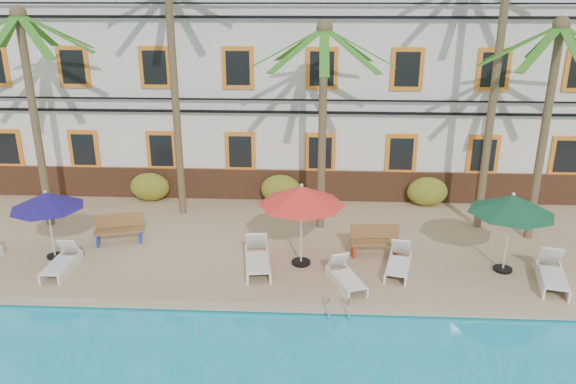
# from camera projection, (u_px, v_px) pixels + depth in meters

# --- Properties ---
(ground) EXTENTS (100.00, 100.00, 0.00)m
(ground) POSITION_uv_depth(u_px,v_px,m) (264.00, 298.00, 15.24)
(ground) COLOR #384C23
(ground) RESTS_ON ground
(pool_deck) EXTENTS (30.00, 12.00, 0.25)m
(pool_deck) POSITION_uv_depth(u_px,v_px,m) (277.00, 222.00, 19.89)
(pool_deck) COLOR tan
(pool_deck) RESTS_ON ground
(pool_coping) EXTENTS (30.00, 0.35, 0.06)m
(pool_coping) POSITION_uv_depth(u_px,v_px,m) (261.00, 307.00, 14.30)
(pool_coping) COLOR tan
(pool_coping) RESTS_ON pool_deck
(hotel_building) EXTENTS (25.40, 6.44, 10.22)m
(hotel_building) POSITION_uv_depth(u_px,v_px,m) (285.00, 55.00, 22.76)
(hotel_building) COLOR silver
(hotel_building) RESTS_ON pool_deck
(palm_a) EXTENTS (4.43, 4.43, 7.22)m
(palm_a) POSITION_uv_depth(u_px,v_px,m) (30.00, 88.00, 17.79)
(palm_a) COLOR brown
(palm_a) RESTS_ON pool_deck
(palm_b) EXTENTS (4.43, 4.43, 8.89)m
(palm_b) POSITION_uv_depth(u_px,v_px,m) (172.00, 54.00, 18.46)
(palm_b) COLOR brown
(palm_b) RESTS_ON pool_deck
(palm_c) EXTENTS (4.43, 4.43, 6.81)m
(palm_c) POSITION_uv_depth(u_px,v_px,m) (323.00, 97.00, 17.69)
(palm_c) COLOR brown
(palm_c) RESTS_ON pool_deck
(palm_d) EXTENTS (4.43, 4.43, 9.71)m
(palm_d) POSITION_uv_depth(u_px,v_px,m) (500.00, 43.00, 17.13)
(palm_d) COLOR brown
(palm_d) RESTS_ON pool_deck
(palm_e) EXTENTS (4.43, 4.43, 6.95)m
(palm_e) POSITION_uv_depth(u_px,v_px,m) (550.00, 100.00, 16.84)
(palm_e) COLOR brown
(palm_e) RESTS_ON pool_deck
(shrub_left) EXTENTS (1.50, 0.90, 1.10)m
(shrub_left) POSITION_uv_depth(u_px,v_px,m) (150.00, 187.00, 21.39)
(shrub_left) COLOR #2D5919
(shrub_left) RESTS_ON pool_deck
(shrub_mid) EXTENTS (1.50, 0.90, 1.10)m
(shrub_mid) POSITION_uv_depth(u_px,v_px,m) (281.00, 189.00, 21.15)
(shrub_mid) COLOR #2D5919
(shrub_mid) RESTS_ON pool_deck
(shrub_right) EXTENTS (1.50, 0.90, 1.10)m
(shrub_right) POSITION_uv_depth(u_px,v_px,m) (427.00, 192.00, 20.89)
(shrub_right) COLOR #2D5919
(shrub_right) RESTS_ON pool_deck
(umbrella_blue) EXTENTS (2.15, 2.15, 2.15)m
(umbrella_blue) POSITION_uv_depth(u_px,v_px,m) (46.00, 201.00, 16.41)
(umbrella_blue) COLOR black
(umbrella_blue) RESTS_ON pool_deck
(umbrella_red) EXTENTS (2.51, 2.51, 2.51)m
(umbrella_red) POSITION_uv_depth(u_px,v_px,m) (302.00, 196.00, 15.89)
(umbrella_red) COLOR black
(umbrella_red) RESTS_ON pool_deck
(umbrella_green) EXTENTS (2.40, 2.40, 2.40)m
(umbrella_green) POSITION_uv_depth(u_px,v_px,m) (512.00, 205.00, 15.53)
(umbrella_green) COLOR black
(umbrella_green) RESTS_ON pool_deck
(lounger_b) EXTENTS (0.60, 1.67, 0.79)m
(lounger_b) POSITION_uv_depth(u_px,v_px,m) (62.00, 262.00, 16.15)
(lounger_b) COLOR silver
(lounger_b) RESTS_ON pool_deck
(lounger_c) EXTENTS (0.96, 2.02, 0.92)m
(lounger_c) POSITION_uv_depth(u_px,v_px,m) (257.00, 259.00, 16.27)
(lounger_c) COLOR silver
(lounger_c) RESTS_ON pool_deck
(lounger_d) EXTENTS (1.13, 1.74, 0.77)m
(lounger_d) POSITION_uv_depth(u_px,v_px,m) (345.00, 276.00, 15.37)
(lounger_d) COLOR silver
(lounger_d) RESTS_ON pool_deck
(lounger_e) EXTENTS (1.01, 1.83, 0.82)m
(lounger_e) POSITION_uv_depth(u_px,v_px,m) (399.00, 263.00, 16.10)
(lounger_e) COLOR silver
(lounger_e) RESTS_ON pool_deck
(lounger_f) EXTENTS (1.09, 2.00, 0.89)m
(lounger_f) POSITION_uv_depth(u_px,v_px,m) (552.00, 274.00, 15.41)
(lounger_f) COLOR silver
(lounger_f) RESTS_ON pool_deck
(bench_left) EXTENTS (1.57, 0.87, 0.93)m
(bench_left) POSITION_uv_depth(u_px,v_px,m) (118.00, 229.00, 17.88)
(bench_left) COLOR olive
(bench_left) RESTS_ON pool_deck
(bench_right) EXTENTS (1.53, 0.60, 0.93)m
(bench_right) POSITION_uv_depth(u_px,v_px,m) (374.00, 240.00, 17.07)
(bench_right) COLOR olive
(bench_right) RESTS_ON pool_deck
(pool_ladder) EXTENTS (0.54, 0.74, 0.74)m
(pool_ladder) POSITION_uv_depth(u_px,v_px,m) (339.00, 312.00, 14.12)
(pool_ladder) COLOR silver
(pool_ladder) RESTS_ON ground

